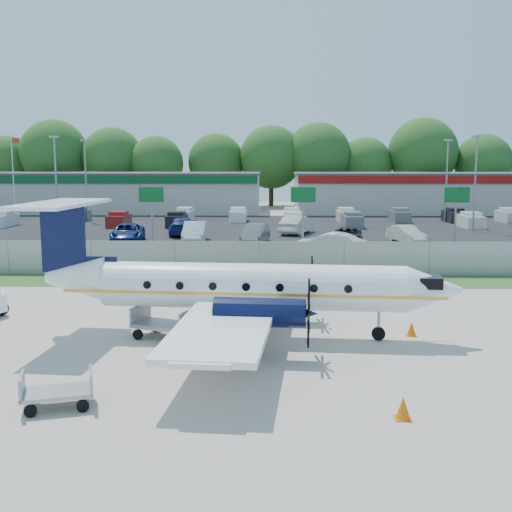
{
  "coord_description": "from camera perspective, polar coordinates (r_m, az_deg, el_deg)",
  "views": [
    {
      "loc": [
        0.7,
        -23.47,
        6.63
      ],
      "look_at": [
        0.0,
        6.0,
        2.3
      ],
      "focal_mm": 45.0,
      "sensor_mm": 36.0,
      "label": 1
    }
  ],
  "objects": [
    {
      "name": "ground",
      "position": [
        24.4,
        -0.34,
        -7.41
      ],
      "size": [
        170.0,
        170.0,
        0.0
      ],
      "primitive_type": "plane",
      "color": "#BBAD9E",
      "rests_on": "ground"
    },
    {
      "name": "grass_verge",
      "position": [
        36.09,
        0.23,
        -2.22
      ],
      "size": [
        170.0,
        4.0,
        0.02
      ],
      "primitive_type": "cube",
      "color": "#2D561E",
      "rests_on": "ground"
    },
    {
      "name": "access_road",
      "position": [
        42.99,
        0.41,
        -0.5
      ],
      "size": [
        170.0,
        8.0,
        0.02
      ],
      "primitive_type": "cube",
      "color": "black",
      "rests_on": "ground"
    },
    {
      "name": "parking_lot",
      "position": [
        63.82,
        0.73,
        2.41
      ],
      "size": [
        170.0,
        32.0,
        0.02
      ],
      "primitive_type": "cube",
      "color": "black",
      "rests_on": "ground"
    },
    {
      "name": "perimeter_fence",
      "position": [
        37.9,
        0.29,
        -0.18
      ],
      "size": [
        120.0,
        0.06,
        1.99
      ],
      "color": "gray",
      "rests_on": "ground"
    },
    {
      "name": "building_west",
      "position": [
        89.04,
        -14.81,
        5.51
      ],
      "size": [
        46.4,
        12.4,
        5.24
      ],
      "color": "#BEB6AB",
      "rests_on": "ground"
    },
    {
      "name": "building_east",
      "position": [
        89.2,
        17.92,
        5.39
      ],
      "size": [
        44.4,
        12.4,
        5.24
      ],
      "color": "#BEB6AB",
      "rests_on": "ground"
    },
    {
      "name": "sign_left",
      "position": [
        47.28,
        -9.27,
        4.59
      ],
      "size": [
        1.8,
        0.26,
        5.0
      ],
      "color": "gray",
      "rests_on": "ground"
    },
    {
      "name": "sign_mid",
      "position": [
        46.53,
        4.21,
        4.62
      ],
      "size": [
        1.8,
        0.26,
        5.0
      ],
      "color": "gray",
      "rests_on": "ground"
    },
    {
      "name": "sign_right",
      "position": [
        48.34,
        17.38,
        4.4
      ],
      "size": [
        1.8,
        0.26,
        5.0
      ],
      "color": "gray",
      "rests_on": "ground"
    },
    {
      "name": "flagpole_east",
      "position": [
        84.61,
        -20.75,
        7.16
      ],
      "size": [
        1.06,
        0.12,
        10.0
      ],
      "color": "white",
      "rests_on": "ground"
    },
    {
      "name": "light_pole_nw",
      "position": [
        64.88,
        -17.37,
        6.75
      ],
      "size": [
        0.9,
        0.35,
        9.09
      ],
      "color": "gray",
      "rests_on": "ground"
    },
    {
      "name": "light_pole_ne",
      "position": [
        64.44,
        18.92,
        6.67
      ],
      "size": [
        0.9,
        0.35,
        9.09
      ],
      "color": "gray",
      "rests_on": "ground"
    },
    {
      "name": "light_pole_sw",
      "position": [
        74.42,
        -14.9,
        7.01
      ],
      "size": [
        0.9,
        0.35,
        9.09
      ],
      "color": "gray",
      "rests_on": "ground"
    },
    {
      "name": "light_pole_se",
      "position": [
        74.04,
        16.6,
        6.94
      ],
      "size": [
        0.9,
        0.35,
        9.09
      ],
      "color": "gray",
      "rests_on": "ground"
    },
    {
      "name": "tree_line",
      "position": [
        97.7,
        0.96,
        4.47
      ],
      "size": [
        112.0,
        6.0,
        14.0
      ],
      "primitive_type": null,
      "color": "#235218",
      "rests_on": "ground"
    },
    {
      "name": "aircraft",
      "position": [
        24.34,
        -1.18,
        -2.69
      ],
      "size": [
        16.54,
        16.29,
        5.1
      ],
      "color": "white",
      "rests_on": "ground"
    },
    {
      "name": "baggage_cart_near",
      "position": [
        18.6,
        -17.26,
        -11.41
      ],
      "size": [
        2.14,
        1.63,
        0.99
      ],
      "color": "gray",
      "rests_on": "ground"
    },
    {
      "name": "baggage_cart_far",
      "position": [
        24.69,
        -8.16,
        -5.99
      ],
      "size": [
        2.58,
        2.1,
        1.18
      ],
      "color": "gray",
      "rests_on": "ground"
    },
    {
      "name": "cone_nose",
      "position": [
        25.53,
        13.65,
        -6.34
      ],
      "size": [
        0.39,
        0.39,
        0.55
      ],
      "color": "#ED6207",
      "rests_on": "ground"
    },
    {
      "name": "cone_port_wing",
      "position": [
        17.54,
        12.94,
        -13.07
      ],
      "size": [
        0.43,
        0.43,
        0.61
      ],
      "color": "#ED6207",
      "rests_on": "ground"
    },
    {
      "name": "cone_starboard_wing",
      "position": [
        33.37,
        -9.61,
        -2.71
      ],
      "size": [
        0.44,
        0.44,
        0.62
      ],
      "color": "#ED6207",
      "rests_on": "ground"
    },
    {
      "name": "road_car_mid",
      "position": [
        45.42,
        6.42,
        -0.09
      ],
      "size": [
        5.5,
        3.32,
        1.71
      ],
      "primitive_type": "imported",
      "rotation": [
        0.0,
        0.0,
        -1.88
      ],
      "color": "silver",
      "rests_on": "ground"
    },
    {
      "name": "parked_car_a",
      "position": [
        54.47,
        -11.31,
        1.21
      ],
      "size": [
        3.31,
        5.89,
        1.56
      ],
      "primitive_type": "imported",
      "rotation": [
        0.0,
        0.0,
        0.14
      ],
      "color": "navy",
      "rests_on": "ground"
    },
    {
      "name": "parked_car_b",
      "position": [
        53.63,
        -5.44,
        1.22
      ],
      "size": [
        1.97,
        5.22,
        1.7
      ],
      "primitive_type": "imported",
      "rotation": [
        0.0,
        0.0,
        0.03
      ],
      "color": "silver",
      "rests_on": "ground"
    },
    {
      "name": "parked_car_c",
      "position": [
        52.53,
        -0.05,
        1.11
      ],
      "size": [
        2.45,
        5.05,
        1.6
      ],
      "primitive_type": "imported",
      "rotation": [
        0.0,
        0.0,
        -0.16
      ],
      "color": "#595B5E",
      "rests_on": "ground"
    },
    {
      "name": "parked_car_d",
      "position": [
        52.7,
        8.16,
        1.05
      ],
      "size": [
        2.84,
        5.16,
        1.37
      ],
      "primitive_type": "imported",
      "rotation": [
        0.0,
        0.0,
        -0.12
      ],
      "color": "black",
      "rests_on": "ground"
    },
    {
      "name": "parked_car_e",
      "position": [
        54.41,
        13.2,
        1.14
      ],
      "size": [
        2.77,
        4.6,
        1.43
      ],
      "primitive_type": "imported",
      "rotation": [
        0.0,
        0.0,
        0.31
      ],
      "color": "beige",
      "rests_on": "ground"
    },
    {
      "name": "parked_car_f",
      "position": [
        58.86,
        -6.56,
        1.84
      ],
      "size": [
        2.85,
        5.86,
        1.64
      ],
      "primitive_type": "imported",
      "rotation": [
        0.0,
        0.0,
        3.24
      ],
      "color": "navy",
      "rests_on": "ground"
    },
    {
      "name": "parked_car_g",
      "position": [
        59.66,
        3.65,
        1.96
      ],
      "size": [
        3.55,
        5.52,
        1.72
      ],
      "primitive_type": "imported",
      "rotation": [
        0.0,
        0.0,
        2.78
      ],
      "color": "beige",
      "rests_on": "ground"
    },
    {
      "name": "far_parking_rows",
      "position": [
        68.79,
        0.78,
        2.83
      ],
      "size": [
        56.0,
        10.0,
        1.6
      ],
      "primitive_type": null,
      "color": "gray",
      "rests_on": "ground"
    }
  ]
}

